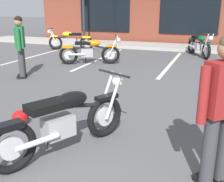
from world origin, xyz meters
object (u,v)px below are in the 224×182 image
motorcycle_black_cruiser (199,45)px  person_by_back_row (222,105)px  motorcycle_red_sportbike (90,51)px  motorcycle_silver_naked (70,40)px  person_in_shorts_foreground (20,44)px  motorcycle_foreground_classic (65,120)px  helmet_on_pavement (20,118)px

motorcycle_black_cruiser → person_by_back_row: bearing=-85.0°
motorcycle_red_sportbike → person_by_back_row: person_by_back_row is taller
motorcycle_silver_naked → person_in_shorts_foreground: (1.25, -4.96, 0.49)m
motorcycle_foreground_classic → person_in_shorts_foreground: (-3.18, 3.13, 0.49)m
person_in_shorts_foreground → helmet_on_pavement: bearing=-52.8°
motorcycle_silver_naked → helmet_on_pavement: size_ratio=8.00×
motorcycle_silver_naked → helmet_on_pavement: (3.27, -7.60, -0.33)m
motorcycle_red_sportbike → person_by_back_row: bearing=-53.7°
motorcycle_red_sportbike → motorcycle_black_cruiser: (3.37, 2.92, 0.00)m
motorcycle_silver_naked → person_by_back_row: bearing=-52.2°
motorcycle_black_cruiser → helmet_on_pavement: size_ratio=7.47×
motorcycle_black_cruiser → helmet_on_pavement: bearing=-106.1°
motorcycle_foreground_classic → person_by_back_row: (1.90, -0.08, 0.49)m
motorcycle_foreground_classic → motorcycle_black_cruiser: (1.14, 8.46, 0.00)m
motorcycle_red_sportbike → person_by_back_row: 6.98m
person_in_shorts_foreground → person_by_back_row: 6.00m
motorcycle_red_sportbike → person_in_shorts_foreground: size_ratio=1.18×
motorcycle_red_sportbike → helmet_on_pavement: (1.07, -5.05, -0.33)m
person_by_back_row → motorcycle_silver_naked: bearing=127.8°
motorcycle_black_cruiser → person_in_shorts_foreground: (-4.32, -5.32, 0.49)m
person_in_shorts_foreground → motorcycle_foreground_classic: bearing=-44.6°
motorcycle_black_cruiser → motorcycle_silver_naked: (-5.57, -0.37, 0.00)m
person_by_back_row → helmet_on_pavement: (-3.06, 0.56, -0.82)m
motorcycle_silver_naked → helmet_on_pavement: 8.28m
motorcycle_black_cruiser → person_in_shorts_foreground: 6.87m
motorcycle_foreground_classic → motorcycle_silver_naked: 9.22m
motorcycle_red_sportbike → person_by_back_row: (4.13, -5.61, 0.49)m
person_in_shorts_foreground → person_by_back_row: (5.07, -3.21, 0.00)m
motorcycle_black_cruiser → person_in_shorts_foreground: person_in_shorts_foreground is taller
helmet_on_pavement → motorcycle_red_sportbike: bearing=101.9°
motorcycle_silver_naked → person_by_back_row: (6.33, -8.16, 0.49)m
motorcycle_silver_naked → person_in_shorts_foreground: bearing=-75.8°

